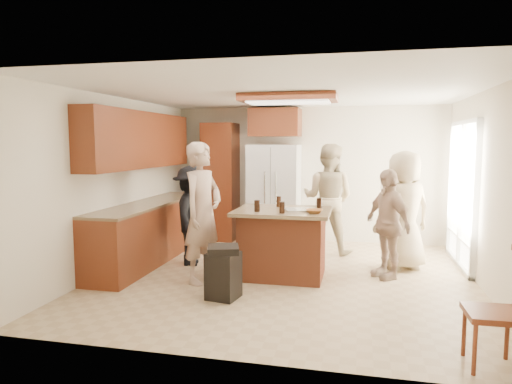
% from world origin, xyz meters
% --- Properties ---
extents(person_front_left, '(0.66, 0.79, 1.84)m').
position_xyz_m(person_front_left, '(-1.03, -0.43, 0.92)').
color(person_front_left, tan).
rests_on(person_front_left, ground).
extents(person_behind_left, '(0.99, 0.74, 1.82)m').
position_xyz_m(person_behind_left, '(0.46, 1.59, 0.91)').
color(person_behind_left, tan).
rests_on(person_behind_left, ground).
extents(person_behind_right, '(1.00, 0.86, 1.73)m').
position_xyz_m(person_behind_right, '(1.60, 0.77, 0.86)').
color(person_behind_right, tan).
rests_on(person_behind_right, ground).
extents(person_side_right, '(0.85, 0.98, 1.49)m').
position_xyz_m(person_side_right, '(1.35, 0.29, 0.74)').
color(person_side_right, tan).
rests_on(person_side_right, ground).
extents(person_counter, '(0.66, 1.05, 1.50)m').
position_xyz_m(person_counter, '(-1.48, 0.35, 0.75)').
color(person_counter, black).
rests_on(person_counter, ground).
extents(left_cabinetry, '(0.64, 3.00, 2.30)m').
position_xyz_m(left_cabinetry, '(-2.24, 0.40, 0.96)').
color(left_cabinetry, maroon).
rests_on(left_cabinetry, ground).
extents(back_wall_units, '(1.80, 0.60, 2.45)m').
position_xyz_m(back_wall_units, '(-1.33, 2.20, 1.38)').
color(back_wall_units, maroon).
rests_on(back_wall_units, ground).
extents(refrigerator, '(0.90, 0.76, 1.80)m').
position_xyz_m(refrigerator, '(-0.55, 2.12, 0.90)').
color(refrigerator, white).
rests_on(refrigerator, ground).
extents(kitchen_island, '(1.28, 1.03, 0.93)m').
position_xyz_m(kitchen_island, '(-0.04, 0.03, 0.47)').
color(kitchen_island, brown).
rests_on(kitchen_island, ground).
extents(island_items, '(0.90, 0.66, 0.15)m').
position_xyz_m(island_items, '(0.14, -0.09, 0.97)').
color(island_items, silver).
rests_on(island_items, kitchen_island).
extents(trash_bin, '(0.45, 0.45, 0.63)m').
position_xyz_m(trash_bin, '(-0.58, -1.01, 0.32)').
color(trash_bin, black).
rests_on(trash_bin, ground).
extents(spindle_chair, '(0.43, 0.43, 0.99)m').
position_xyz_m(spindle_chair, '(2.07, -2.13, 0.45)').
color(spindle_chair, maroon).
rests_on(spindle_chair, ground).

